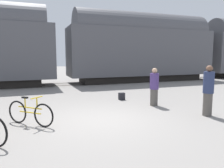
{
  "coord_description": "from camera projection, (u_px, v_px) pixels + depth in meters",
  "views": [
    {
      "loc": [
        -2.16,
        -6.71,
        2.07
      ],
      "look_at": [
        0.51,
        0.44,
        1.1
      ],
      "focal_mm": 35.0,
      "sensor_mm": 36.0,
      "label": 1
    }
  ],
  "objects": [
    {
      "name": "bicycle_yellow",
      "position": [
        30.0,
        113.0,
        6.57
      ],
      "size": [
        1.28,
        1.25,
        0.88
      ],
      "color": "black",
      "rests_on": "ground_plane"
    },
    {
      "name": "person_in_purple",
      "position": [
        154.0,
        87.0,
        9.15
      ],
      "size": [
        0.37,
        0.37,
        1.59
      ],
      "rotation": [
        0.0,
        0.0,
        4.04
      ],
      "color": "#514C47",
      "rests_on": "ground_plane"
    },
    {
      "name": "ground_plane",
      "position": [
        102.0,
        119.0,
        7.25
      ],
      "size": [
        80.0,
        80.0,
        0.0
      ],
      "primitive_type": "plane",
      "color": "gray"
    },
    {
      "name": "backpack",
      "position": [
        122.0,
        96.0,
        10.44
      ],
      "size": [
        0.28,
        0.2,
        0.34
      ],
      "color": "black",
      "rests_on": "ground_plane"
    },
    {
      "name": "freight_train",
      "position": [
        61.0,
        44.0,
        15.83
      ],
      "size": [
        52.16,
        2.94,
        5.64
      ],
      "color": "black",
      "rests_on": "ground_plane"
    },
    {
      "name": "person_in_navy",
      "position": [
        208.0,
        91.0,
        7.56
      ],
      "size": [
        0.36,
        0.36,
        1.77
      ],
      "rotation": [
        0.0,
        0.0,
        5.84
      ],
      "color": "#514C47",
      "rests_on": "ground_plane"
    },
    {
      "name": "rail_far",
      "position": [
        61.0,
        83.0,
        16.87
      ],
      "size": [
        64.16,
        0.07,
        0.01
      ],
      "primitive_type": "cube",
      "color": "#4C4238",
      "rests_on": "ground_plane"
    },
    {
      "name": "rail_near",
      "position": [
        64.0,
        86.0,
        15.53
      ],
      "size": [
        64.16,
        0.07,
        0.01
      ],
      "primitive_type": "cube",
      "color": "#4C4238",
      "rests_on": "ground_plane"
    }
  ]
}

